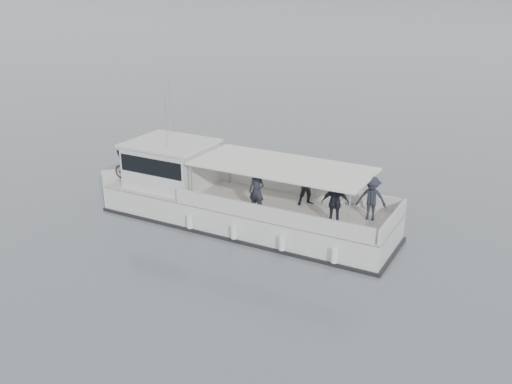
% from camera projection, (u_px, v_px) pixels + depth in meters
% --- Properties ---
extents(ground, '(1400.00, 1400.00, 0.00)m').
position_uv_depth(ground, '(175.00, 200.00, 27.26)').
color(ground, slate).
rests_on(ground, ground).
extents(tour_boat, '(14.58, 3.97, 6.09)m').
position_uv_depth(tour_boat, '(220.00, 198.00, 24.71)').
color(tour_boat, silver).
rests_on(tour_boat, ground).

